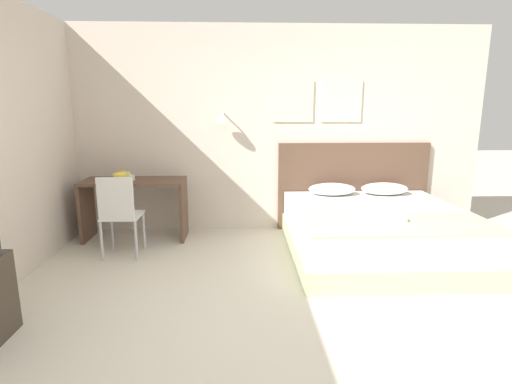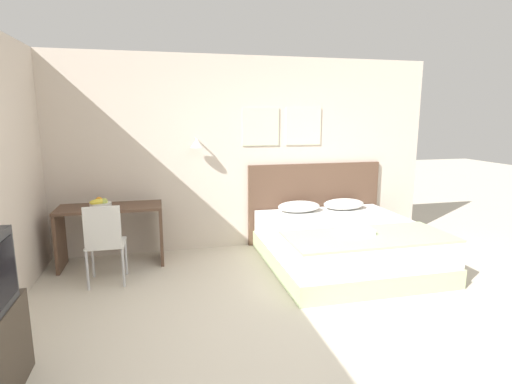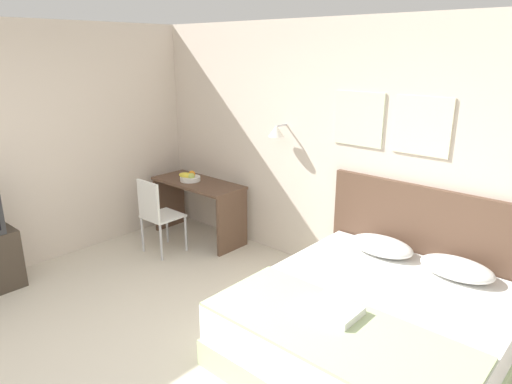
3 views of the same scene
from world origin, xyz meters
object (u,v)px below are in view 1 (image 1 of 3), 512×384
(folded_towel_near_foot, at_px, (384,216))
(desk_chair, at_px, (119,211))
(bed, at_px, (377,233))
(fruit_bowl, at_px, (124,177))
(desk, at_px, (135,197))
(pillow_right, at_px, (385,189))
(throw_blanket, at_px, (399,224))
(headboard, at_px, (353,186))
(pillow_left, at_px, (332,189))

(folded_towel_near_foot, bearing_deg, desk_chair, 170.18)
(bed, bearing_deg, fruit_bowl, 167.44)
(desk, bearing_deg, pillow_right, 1.18)
(throw_blanket, xyz_separation_m, folded_towel_near_foot, (-0.10, 0.14, 0.04))
(headboard, bearing_deg, pillow_right, -37.93)
(throw_blanket, distance_m, fruit_bowl, 3.19)
(pillow_right, bearing_deg, bed, -114.21)
(bed, relative_size, pillow_left, 3.30)
(pillow_right, bearing_deg, desk, -178.82)
(throw_blanket, bearing_deg, desk, 155.83)
(headboard, relative_size, desk_chair, 2.20)
(headboard, xyz_separation_m, fruit_bowl, (-2.94, -0.37, 0.22))
(pillow_left, bearing_deg, pillow_right, 0.00)
(folded_towel_near_foot, bearing_deg, fruit_bowl, 158.95)
(headboard, xyz_separation_m, desk, (-2.83, -0.33, -0.05))
(pillow_right, bearing_deg, fruit_bowl, -178.16)
(desk_chair, bearing_deg, bed, -0.71)
(bed, bearing_deg, pillow_left, 114.21)
(folded_towel_near_foot, bearing_deg, pillow_right, 69.84)
(throw_blanket, height_order, desk, desk)
(fruit_bowl, bearing_deg, desk, 21.23)
(bed, xyz_separation_m, pillow_left, (-0.34, 0.76, 0.34))
(pillow_left, height_order, throw_blanket, pillow_left)
(desk_chair, distance_m, fruit_bowl, 0.68)
(pillow_left, relative_size, throw_blanket, 0.33)
(headboard, height_order, throw_blanket, headboard)
(headboard, distance_m, throw_blanket, 1.60)
(bed, distance_m, throw_blanket, 0.64)
(desk_chair, bearing_deg, throw_blanket, -12.20)
(pillow_left, distance_m, folded_towel_near_foot, 1.22)
(pillow_left, height_order, pillow_right, same)
(throw_blanket, xyz_separation_m, desk_chair, (-2.83, 0.61, -0.00))
(pillow_right, relative_size, desk_chair, 0.66)
(pillow_right, distance_m, folded_towel_near_foot, 1.28)
(desk_chair, height_order, fruit_bowl, desk_chair)
(bed, height_order, headboard, headboard)
(pillow_left, height_order, desk, desk)
(pillow_right, height_order, fruit_bowl, fruit_bowl)
(pillow_left, bearing_deg, headboard, 37.93)
(folded_towel_near_foot, bearing_deg, pillow_left, 101.50)
(fruit_bowl, bearing_deg, throw_blanket, -22.75)
(bed, distance_m, desk, 2.93)
(bed, height_order, throw_blanket, throw_blanket)
(throw_blanket, xyz_separation_m, fruit_bowl, (-2.94, 1.23, 0.26))
(bed, distance_m, headboard, 1.07)
(desk_chair, bearing_deg, desk, 90.16)
(pillow_left, bearing_deg, throw_blanket, -75.67)
(pillow_right, height_order, desk, desk)
(pillow_right, height_order, folded_towel_near_foot, pillow_right)
(bed, distance_m, fruit_bowl, 3.06)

